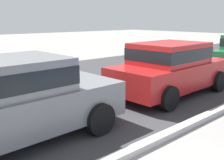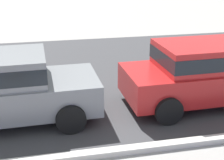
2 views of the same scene
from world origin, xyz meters
TOP-DOWN VIEW (x-y plane):
  - parked_car_grey at (-0.17, 4.70)m, footprint 4.14×2.00m
  - parked_car_red at (4.63, 4.70)m, footprint 4.14×2.00m

SIDE VIEW (x-z plane):
  - parked_car_grey at x=-0.17m, z-range 0.06..1.62m
  - parked_car_red at x=4.63m, z-range 0.06..1.62m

